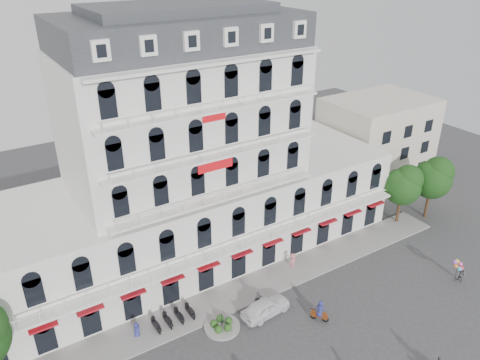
% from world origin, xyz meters
% --- Properties ---
extents(ground, '(120.00, 120.00, 0.00)m').
position_xyz_m(ground, '(0.00, 0.00, 0.00)').
color(ground, '#38383A').
rests_on(ground, ground).
extents(sidewalk, '(53.00, 4.00, 0.16)m').
position_xyz_m(sidewalk, '(0.00, 9.00, 0.08)').
color(sidewalk, gray).
rests_on(sidewalk, ground).
extents(main_building, '(45.00, 15.00, 25.80)m').
position_xyz_m(main_building, '(0.00, 18.00, 9.96)').
color(main_building, silver).
rests_on(main_building, ground).
extents(flank_building_east, '(14.00, 10.00, 12.00)m').
position_xyz_m(flank_building_east, '(30.00, 20.00, 6.00)').
color(flank_building_east, beige).
rests_on(flank_building_east, ground).
extents(traffic_island, '(3.20, 3.20, 1.60)m').
position_xyz_m(traffic_island, '(-3.00, 6.00, 0.26)').
color(traffic_island, gray).
rests_on(traffic_island, ground).
extents(parked_scooter_row, '(4.40, 1.80, 1.10)m').
position_xyz_m(parked_scooter_row, '(-6.35, 8.80, 0.00)').
color(parked_scooter_row, black).
rests_on(parked_scooter_row, ground).
extents(tree_east_inner, '(4.40, 4.37, 7.57)m').
position_xyz_m(tree_east_inner, '(24.05, 9.98, 5.21)').
color(tree_east_inner, '#382314').
rests_on(tree_east_inner, ground).
extents(tree_east_outer, '(4.65, 4.65, 8.05)m').
position_xyz_m(tree_east_outer, '(28.05, 8.98, 5.55)').
color(tree_east_outer, '#382314').
rests_on(tree_east_outer, ground).
extents(parked_car, '(4.98, 2.35, 1.65)m').
position_xyz_m(parked_car, '(1.25, 5.38, 0.82)').
color(parked_car, white).
rests_on(parked_car, ground).
extents(rider_east, '(1.17, 1.44, 2.18)m').
position_xyz_m(rider_east, '(4.88, 2.16, 1.09)').
color(rider_east, brown).
rests_on(rider_east, ground).
extents(pedestrian_left, '(0.88, 0.76, 1.53)m').
position_xyz_m(pedestrian_left, '(-9.68, 8.98, 0.76)').
color(pedestrian_left, navy).
rests_on(pedestrian_left, ground).
extents(pedestrian_mid, '(1.07, 0.53, 1.77)m').
position_xyz_m(pedestrian_mid, '(1.16, 6.50, 0.88)').
color(pedestrian_mid, slate).
rests_on(pedestrian_mid, ground).
extents(pedestrian_right, '(1.25, 0.83, 1.81)m').
position_xyz_m(pedestrian_right, '(7.51, 9.50, 0.90)').
color(pedestrian_right, '#D57179').
rests_on(pedestrian_right, ground).
extents(balloon_vendor, '(1.30, 1.24, 2.45)m').
position_xyz_m(balloon_vendor, '(20.25, -1.08, 1.28)').
color(balloon_vendor, '#55535A').
rests_on(balloon_vendor, ground).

